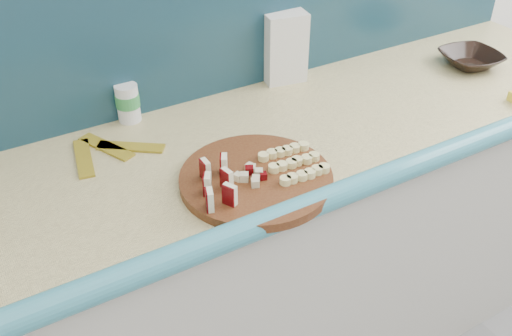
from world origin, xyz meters
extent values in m
cube|color=beige|center=(0.10, 1.50, 0.44)|extent=(2.20, 0.60, 0.88)
cube|color=tan|center=(0.10, 1.50, 0.90)|extent=(2.20, 0.60, 0.03)
cube|color=teal|center=(0.10, 1.20, 0.90)|extent=(2.20, 0.06, 0.03)
cube|color=teal|center=(0.10, 1.79, 1.16)|extent=(2.20, 0.02, 0.50)
cylinder|color=#471E0F|center=(-0.10, 1.33, 0.92)|extent=(0.39, 0.39, 0.02)
cube|color=beige|center=(-0.25, 1.28, 0.96)|extent=(0.02, 0.03, 0.05)
cube|color=#4D0508|center=(-0.26, 1.28, 0.96)|extent=(0.01, 0.03, 0.05)
cube|color=beige|center=(-0.23, 1.33, 0.96)|extent=(0.02, 0.03, 0.05)
cube|color=#4D0508|center=(-0.24, 1.33, 0.96)|extent=(0.01, 0.03, 0.05)
cube|color=beige|center=(-0.21, 1.38, 0.96)|extent=(0.02, 0.03, 0.05)
cube|color=#4D0508|center=(-0.22, 1.38, 0.96)|extent=(0.01, 0.03, 0.05)
cube|color=beige|center=(-0.20, 1.27, 0.96)|extent=(0.02, 0.03, 0.05)
cube|color=#4D0508|center=(-0.21, 1.27, 0.96)|extent=(0.01, 0.03, 0.05)
cube|color=beige|center=(-0.18, 1.32, 0.96)|extent=(0.02, 0.03, 0.05)
cube|color=#4D0508|center=(-0.19, 1.33, 0.96)|extent=(0.01, 0.03, 0.05)
cube|color=beige|center=(-0.16, 1.38, 0.96)|extent=(0.02, 0.03, 0.05)
cube|color=#4D0508|center=(-0.17, 1.38, 0.96)|extent=(0.01, 0.03, 0.05)
cube|color=beige|center=(-0.12, 1.34, 0.94)|extent=(0.02, 0.02, 0.02)
cube|color=beige|center=(-0.11, 1.34, 0.94)|extent=(0.02, 0.02, 0.02)
cube|color=#4D0508|center=(-0.12, 1.36, 0.94)|extent=(0.02, 0.02, 0.02)
cube|color=beige|center=(-0.13, 1.35, 0.94)|extent=(0.02, 0.02, 0.02)
cube|color=beige|center=(-0.14, 1.35, 0.94)|extent=(0.02, 0.02, 0.02)
cube|color=beige|center=(-0.15, 1.34, 0.94)|extent=(0.02, 0.02, 0.02)
cube|color=beige|center=(-0.14, 1.33, 0.94)|extent=(0.02, 0.02, 0.02)
cube|color=beige|center=(-0.13, 1.32, 0.94)|extent=(0.02, 0.02, 0.02)
cube|color=#4D0508|center=(-0.12, 1.31, 0.94)|extent=(0.02, 0.02, 0.02)
cube|color=beige|center=(-0.12, 1.33, 0.94)|extent=(0.02, 0.02, 0.02)
cylinder|color=#F3E794|center=(-0.06, 1.28, 0.94)|extent=(0.03, 0.03, 0.02)
cylinder|color=#F3E794|center=(-0.04, 1.27, 0.94)|extent=(0.03, 0.03, 0.02)
cylinder|color=#F3E794|center=(-0.02, 1.27, 0.94)|extent=(0.03, 0.03, 0.02)
cylinder|color=#F3E794|center=(0.00, 1.27, 0.94)|extent=(0.03, 0.03, 0.02)
cylinder|color=#F3E794|center=(0.02, 1.27, 0.94)|extent=(0.03, 0.03, 0.02)
cylinder|color=#F3E794|center=(0.04, 1.27, 0.94)|extent=(0.03, 0.03, 0.02)
cylinder|color=#F3E794|center=(-0.06, 1.33, 0.94)|extent=(0.03, 0.03, 0.02)
cylinder|color=#F3E794|center=(-0.04, 1.33, 0.94)|extent=(0.03, 0.03, 0.02)
cylinder|color=#F3E794|center=(-0.02, 1.33, 0.94)|extent=(0.03, 0.03, 0.02)
cylinder|color=#F3E794|center=(0.00, 1.32, 0.94)|extent=(0.03, 0.03, 0.02)
cylinder|color=#F3E794|center=(0.03, 1.32, 0.94)|extent=(0.03, 0.03, 0.02)
cylinder|color=#F3E794|center=(0.05, 1.32, 0.94)|extent=(0.03, 0.03, 0.02)
cylinder|color=#F3E794|center=(-0.05, 1.38, 0.94)|extent=(0.03, 0.03, 0.02)
cylinder|color=#F3E794|center=(-0.03, 1.38, 0.94)|extent=(0.03, 0.03, 0.02)
cylinder|color=#F3E794|center=(-0.01, 1.38, 0.94)|extent=(0.03, 0.03, 0.02)
cylinder|color=#F3E794|center=(0.01, 1.38, 0.94)|extent=(0.03, 0.03, 0.02)
cylinder|color=#F3E794|center=(0.03, 1.37, 0.94)|extent=(0.03, 0.03, 0.02)
cylinder|color=#F3E794|center=(0.05, 1.37, 0.94)|extent=(0.03, 0.03, 0.02)
imported|color=black|center=(0.82, 1.53, 0.93)|extent=(0.21, 0.21, 0.05)
cube|color=silver|center=(0.24, 1.76, 1.02)|extent=(0.14, 0.11, 0.21)
cylinder|color=white|center=(-0.26, 1.76, 0.96)|extent=(0.06, 0.06, 0.11)
cylinder|color=green|center=(-0.26, 1.76, 0.97)|extent=(0.07, 0.07, 0.04)
cube|color=gold|center=(-0.42, 1.64, 0.91)|extent=(0.07, 0.18, 0.01)
cube|color=gold|center=(-0.36, 1.66, 0.91)|extent=(0.10, 0.17, 0.01)
cube|color=gold|center=(-0.30, 1.62, 0.91)|extent=(0.16, 0.13, 0.01)
camera|label=1|loc=(-0.65, 0.41, 1.71)|focal=40.00mm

